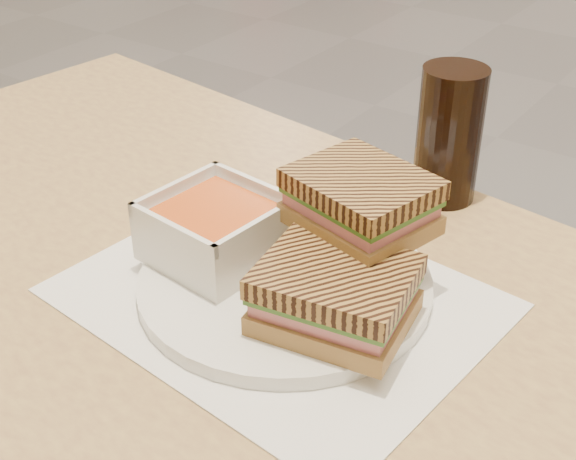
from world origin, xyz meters
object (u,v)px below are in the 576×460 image
Objects in this scene: soup_bowl at (216,231)px; main_table at (201,364)px; plate at (285,283)px; cola_glass at (449,135)px; panini_lower at (335,295)px.

main_table is at bearing -106.43° from soup_bowl.
plate is 0.27m from cola_glass.
soup_bowl is (-0.08, -0.01, 0.04)m from plate.
main_table is 9.82× the size of soup_bowl.
soup_bowl is 0.16m from panini_lower.
panini_lower is (0.15, -0.02, 0.00)m from soup_bowl.
cola_glass is (0.12, 0.27, 0.03)m from soup_bowl.
plate is 0.09m from panini_lower.
soup_bowl reaches higher than main_table.
cola_glass reaches higher than plate.
main_table is 8.07× the size of cola_glass.
soup_bowl is 0.82× the size of cola_glass.
plate is at bearing -98.97° from cola_glass.
cola_glass is at bearing 96.71° from panini_lower.
panini_lower is at bearing -8.02° from soup_bowl.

